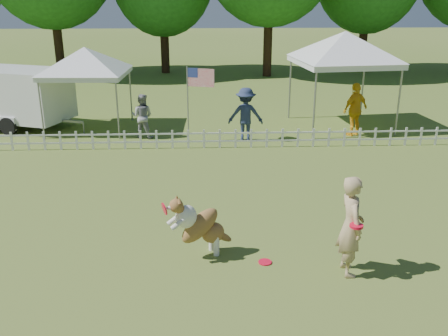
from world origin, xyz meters
The scene contains 12 objects.
ground centered at (0.00, 0.00, 0.00)m, with size 120.00×120.00×0.00m, color #45611E.
picket_fence centered at (0.00, 7.00, 0.30)m, with size 22.00×0.08×0.60m, color silver, non-canonical shape.
handler centered at (1.75, -0.53, 0.91)m, with size 0.66×0.44×1.82m, color tan.
dog centered at (-0.84, 0.17, 0.63)m, with size 1.22×0.41×1.26m, color brown, non-canonical shape.
frisbee_on_turf centered at (0.33, -0.15, 0.01)m, with size 0.25×0.25×0.02m, color red.
canopy_tent_left centered at (-4.82, 9.48, 1.42)m, with size 2.75×2.75×2.85m, color white, non-canonical shape.
canopy_tent_right centered at (4.23, 9.51, 1.67)m, with size 3.23×3.23×3.33m, color white, non-canonical shape.
cargo_trailer centered at (-7.60, 9.91, 1.09)m, with size 4.93×2.17×2.17m, color silver, non-canonical shape.
flag_pole centered at (-1.26, 7.76, 1.24)m, with size 0.95×0.10×2.48m, color gray, non-canonical shape.
spectator_a centered at (-2.81, 8.27, 0.75)m, with size 0.73×0.57×1.50m, color gray.
spectator_b centered at (0.63, 7.78, 0.89)m, with size 1.15×0.66×1.77m, color #232E4C.
spectator_c centered at (4.42, 8.28, 0.91)m, with size 1.06×0.44×1.82m, color gold.
Camera 1 is at (-0.77, -8.19, 4.75)m, focal length 40.00 mm.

